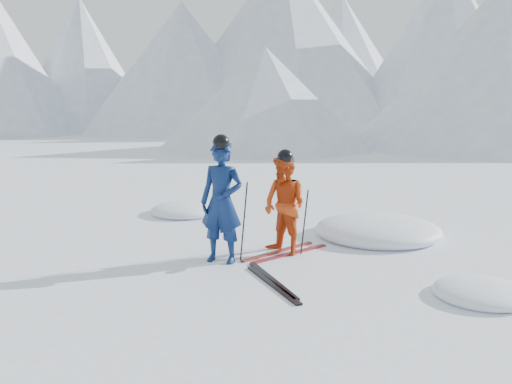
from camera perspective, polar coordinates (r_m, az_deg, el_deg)
The scene contains 12 objects.
ground at distance 7.64m, azimuth 9.41°, elevation -10.04°, with size 160.00×160.00×0.00m, color white.
skier_blue at distance 8.57m, azimuth -3.64°, elevation -1.10°, with size 0.71×0.46×1.93m, color #0D204F.
skier_red at distance 9.06m, azimuth 3.04°, elevation -1.40°, with size 0.81×0.63×1.66m, color #C73E0F.
pole_blue_left at distance 8.93m, azimuth -4.49°, elevation -2.79°, with size 0.02×0.02×1.29m, color black.
pole_blue_right at distance 8.67m, azimuth -1.29°, elevation -3.14°, with size 0.02×0.02×1.29m, color black.
pole_red_left at distance 9.48m, azimuth 2.33°, elevation -2.62°, with size 0.02×0.02×1.11m, color black.
pole_red_right at distance 9.09m, azimuth 5.13°, elevation -3.18°, with size 0.02×0.02×1.11m, color black.
ski_worn_left at distance 9.31m, azimuth 2.37°, elevation -6.26°, with size 0.09×1.70×0.03m, color black.
ski_worn_right at distance 9.19m, azimuth 3.62°, elevation -6.49°, with size 0.09×1.70×0.03m, color black.
ski_loose_a at distance 7.86m, azimuth 1.74°, elevation -9.24°, with size 0.09×1.70×0.03m, color black.
ski_loose_b at distance 7.69m, azimuth 1.72°, elevation -9.67°, with size 0.09×1.70×0.03m, color black.
snow_lumps at distance 10.28m, azimuth 9.27°, elevation -4.95°, with size 10.24×6.41×0.53m.
Camera 1 is at (3.19, -6.47, 2.52)m, focal length 38.00 mm.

